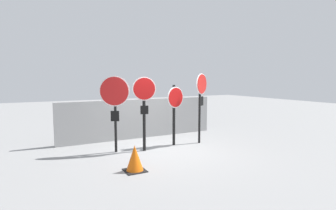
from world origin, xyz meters
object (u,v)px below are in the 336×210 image
(stop_sign_1, at_px, (144,102))
(stop_sign_3, at_px, (201,94))
(traffic_cone_0, at_px, (135,158))
(stop_sign_2, at_px, (175,105))
(stop_sign_0, at_px, (115,98))

(stop_sign_1, relative_size, stop_sign_3, 0.95)
(traffic_cone_0, bearing_deg, stop_sign_2, 39.51)
(stop_sign_3, xyz_separation_m, traffic_cone_0, (-2.90, -1.48, -1.34))
(stop_sign_1, distance_m, stop_sign_2, 1.17)
(stop_sign_0, bearing_deg, traffic_cone_0, -62.97)
(stop_sign_0, relative_size, stop_sign_1, 1.01)
(stop_sign_1, xyz_separation_m, stop_sign_3, (2.03, 0.03, 0.16))
(stop_sign_0, distance_m, stop_sign_2, 1.97)
(stop_sign_0, relative_size, traffic_cone_0, 3.63)
(stop_sign_1, height_order, traffic_cone_0, stop_sign_1)
(stop_sign_1, xyz_separation_m, stop_sign_2, (1.14, 0.20, -0.18))
(stop_sign_2, distance_m, traffic_cone_0, 2.78)
(stop_sign_1, height_order, stop_sign_3, stop_sign_3)
(stop_sign_0, distance_m, stop_sign_1, 0.85)
(stop_sign_2, relative_size, traffic_cone_0, 3.18)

